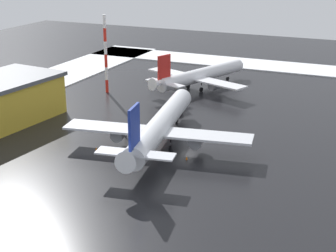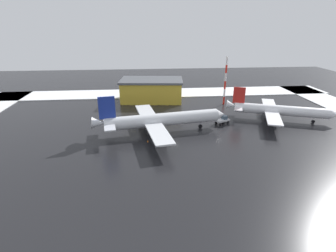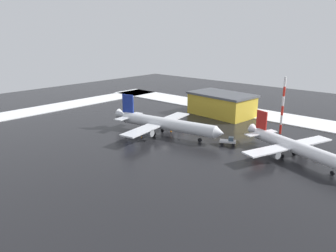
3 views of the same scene
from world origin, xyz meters
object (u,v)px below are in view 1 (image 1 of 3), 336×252
ground_crew_beside_wing (126,132)px  traffic_cone_mid_line (187,158)px  traffic_cone_near_nose (96,149)px  airplane_far_rear (160,125)px  pushback_tug (177,105)px  antenna_mast (106,54)px  traffic_cone_wingtip_side (137,143)px  ground_crew_mid_apron (150,138)px  airplane_parked_starboard (200,75)px

ground_crew_beside_wing → traffic_cone_mid_line: ground_crew_beside_wing is taller
traffic_cone_near_nose → traffic_cone_mid_line: 16.13m
airplane_far_rear → pushback_tug: bearing=5.2°
antenna_mast → traffic_cone_wingtip_side: bearing=38.7°
airplane_far_rear → traffic_cone_wingtip_side: (0.82, -4.28, -3.62)m
airplane_far_rear → ground_crew_mid_apron: airplane_far_rear is taller
pushback_tug → traffic_cone_mid_line: size_ratio=9.27×
airplane_parked_starboard → traffic_cone_mid_line: bearing=-142.1°
airplane_parked_starboard → pushback_tug: (18.77, 1.65, -2.11)m
ground_crew_beside_wing → traffic_cone_wingtip_side: 4.14m
airplane_far_rear → ground_crew_beside_wing: (-1.40, -7.70, -2.92)m
airplane_parked_starboard → ground_crew_beside_wing: (37.76, -0.61, -2.42)m
antenna_mast → traffic_cone_near_nose: antenna_mast is taller
pushback_tug → ground_crew_mid_apron: (19.80, 3.15, -0.31)m
airplane_parked_starboard → traffic_cone_near_nose: (45.36, -2.32, -3.12)m
pushback_tug → traffic_cone_wingtip_side: size_ratio=9.27×
traffic_cone_mid_line → airplane_far_rear: bearing=-119.5°
ground_crew_mid_apron → traffic_cone_wingtip_side: size_ratio=3.11×
airplane_far_rear → antenna_mast: 38.10m
traffic_cone_wingtip_side → pushback_tug: bearing=-176.9°
airplane_parked_starboard → airplane_far_rear: bearing=-149.5°
ground_crew_beside_wing → antenna_mast: (-25.47, -18.78, 8.29)m
airplane_far_rear → traffic_cone_wingtip_side: bearing=91.1°
ground_crew_mid_apron → antenna_mast: size_ratio=0.09×
airplane_parked_starboard → traffic_cone_mid_line: airplane_parked_starboard is taller
pushback_tug → traffic_cone_wingtip_side: (21.21, 1.16, -1.01)m
pushback_tug → antenna_mast: bearing=45.7°
ground_crew_beside_wing → traffic_cone_mid_line: size_ratio=3.11×
traffic_cone_near_nose → traffic_cone_wingtip_side: size_ratio=1.00×
airplane_parked_starboard → pushback_tug: airplane_parked_starboard is taller
ground_crew_beside_wing → traffic_cone_near_nose: 7.82m
airplane_parked_starboard → antenna_mast: bearing=142.6°
ground_crew_beside_wing → traffic_cone_wingtip_side: ground_crew_beside_wing is taller
airplane_far_rear → traffic_cone_mid_line: (3.70, 6.53, -3.62)m
ground_crew_mid_apron → traffic_cone_wingtip_side: (1.41, -1.99, -0.70)m
antenna_mast → traffic_cone_mid_line: (30.56, 33.00, -8.99)m
traffic_cone_wingtip_side → ground_crew_beside_wing: bearing=-123.0°
ground_crew_mid_apron → traffic_cone_wingtip_side: 2.54m
ground_crew_beside_wing → ground_crew_mid_apron: size_ratio=1.00×
ground_crew_beside_wing → pushback_tug: bearing=-17.2°
antenna_mast → traffic_cone_wingtip_side: (27.69, 22.20, -8.99)m
pushback_tug → ground_crew_mid_apron: bearing=161.9°
airplane_parked_starboard → antenna_mast: antenna_mast is taller
airplane_parked_starboard → ground_crew_beside_wing: bearing=-160.7°
traffic_cone_mid_line → traffic_cone_wingtip_side: (-2.88, -10.81, 0.00)m
airplane_parked_starboard → traffic_cone_near_nose: bearing=-162.7°
pushback_tug → ground_crew_beside_wing: bearing=146.1°
airplane_far_rear → ground_crew_mid_apron: size_ratio=23.14×
traffic_cone_wingtip_side → airplane_far_rear: bearing=100.9°
traffic_cone_mid_line → airplane_parked_starboard: bearing=-162.4°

